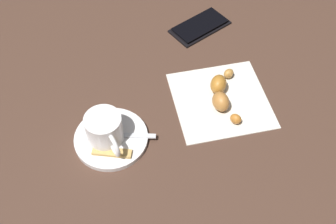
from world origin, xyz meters
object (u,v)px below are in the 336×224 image
object	(u,v)px
sugar_packet	(112,152)
teaspoon	(112,134)
croissant	(221,93)
cell_phone	(200,26)
saucer	(111,138)
napkin	(221,100)
espresso_cup	(105,129)

from	to	relation	value
sugar_packet	teaspoon	bearing A→B (deg)	100.23
croissant	cell_phone	bearing A→B (deg)	-110.83
saucer	napkin	xyz separation A→B (m)	(-0.23, 0.02, -0.00)
espresso_cup	teaspoon	xyz separation A→B (m)	(-0.01, -0.00, -0.03)
teaspoon	espresso_cup	bearing A→B (deg)	5.50
teaspoon	cell_phone	distance (m)	0.36
espresso_cup	teaspoon	world-z (taller)	espresso_cup
teaspoon	croissant	distance (m)	0.23
napkin	croissant	distance (m)	0.02
sugar_packet	napkin	xyz separation A→B (m)	(-0.24, -0.01, -0.01)
saucer	cell_phone	size ratio (longest dim) A/B	0.94
sugar_packet	napkin	distance (m)	0.24
napkin	cell_phone	xyz separation A→B (m)	(-0.08, -0.21, 0.00)
teaspoon	sugar_packet	bearing A→B (deg)	64.53
saucer	espresso_cup	xyz separation A→B (m)	(0.01, -0.00, 0.03)
espresso_cup	napkin	xyz separation A→B (m)	(-0.24, 0.02, -0.04)
espresso_cup	napkin	world-z (taller)	espresso_cup
sugar_packet	cell_phone	world-z (taller)	sugar_packet
espresso_cup	teaspoon	bearing A→B (deg)	-174.50
espresso_cup	croissant	distance (m)	0.24
napkin	saucer	bearing A→B (deg)	-4.58
saucer	sugar_packet	distance (m)	0.04
sugar_packet	cell_phone	distance (m)	0.39
saucer	croissant	bearing A→B (deg)	175.76
espresso_cup	napkin	size ratio (longest dim) A/B	0.52
espresso_cup	cell_phone	xyz separation A→B (m)	(-0.32, -0.19, -0.03)
napkin	croissant	bearing A→B (deg)	-102.45
saucer	espresso_cup	world-z (taller)	espresso_cup
espresso_cup	saucer	bearing A→B (deg)	177.04
espresso_cup	cell_phone	distance (m)	0.37
saucer	cell_phone	bearing A→B (deg)	-148.68
napkin	cell_phone	bearing A→B (deg)	-110.78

